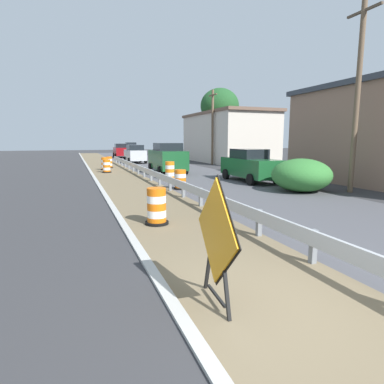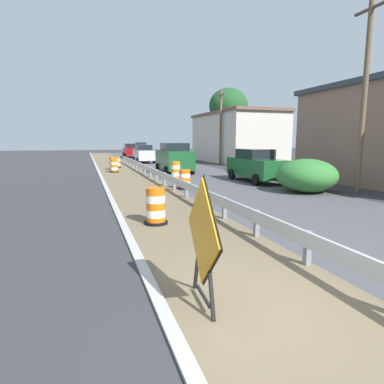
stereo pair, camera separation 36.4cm
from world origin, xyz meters
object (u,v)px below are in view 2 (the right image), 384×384
(warning_sign_diamond, at_px, (203,236))
(car_lead_near_lane, at_px, (130,150))
(traffic_barrel_far, at_px, (113,164))
(utility_pole_mid, at_px, (221,126))
(traffic_barrel_farther, at_px, (114,167))
(car_lead_far_lane, at_px, (174,158))
(utility_pole_near, at_px, (364,95))
(traffic_barrel_farthest, at_px, (117,163))
(traffic_barrel_mid, at_px, (176,171))
(car_trailing_near_lane, at_px, (256,165))
(traffic_barrel_close, at_px, (185,180))
(traffic_barrel_nearest, at_px, (156,208))
(car_trailing_far_lane, at_px, (144,154))
(car_mid_far_lane, at_px, (141,148))

(warning_sign_diamond, distance_m, car_lead_near_lane, 42.56)
(traffic_barrel_far, xyz_separation_m, utility_pole_mid, (10.80, 2.52, 3.34))
(traffic_barrel_farther, relative_size, car_lead_far_lane, 0.21)
(traffic_barrel_far, relative_size, utility_pole_near, 0.12)
(traffic_barrel_farthest, bearing_deg, car_lead_near_lane, 78.58)
(traffic_barrel_mid, height_order, car_trailing_near_lane, car_trailing_near_lane)
(traffic_barrel_mid, distance_m, traffic_barrel_farthest, 10.38)
(traffic_barrel_farthest, bearing_deg, utility_pole_mid, 3.22)
(traffic_barrel_close, relative_size, car_lead_near_lane, 0.21)
(traffic_barrel_nearest, xyz_separation_m, car_trailing_far_lane, (4.15, 25.89, 0.48))
(car_lead_near_lane, relative_size, car_mid_far_lane, 1.00)
(traffic_barrel_nearest, distance_m, traffic_barrel_farthest, 20.36)
(warning_sign_diamond, distance_m, car_mid_far_lane, 53.70)
(warning_sign_diamond, xyz_separation_m, traffic_barrel_nearest, (0.32, 4.87, -0.57))
(car_lead_far_lane, bearing_deg, utility_pole_mid, -44.19)
(traffic_barrel_close, height_order, utility_pole_near, utility_pole_near)
(traffic_barrel_far, xyz_separation_m, car_lead_near_lane, (4.02, 19.05, 0.51))
(traffic_barrel_farthest, relative_size, utility_pole_mid, 0.14)
(warning_sign_diamond, relative_size, traffic_barrel_far, 1.90)
(traffic_barrel_close, relative_size, utility_pole_near, 0.12)
(traffic_barrel_close, height_order, traffic_barrel_farthest, traffic_barrel_farthest)
(traffic_barrel_farther, distance_m, car_trailing_far_lane, 10.57)
(traffic_barrel_nearest, relative_size, traffic_barrel_close, 1.09)
(car_trailing_near_lane, xyz_separation_m, car_trailing_far_lane, (-3.55, 18.09, -0.00))
(utility_pole_near, bearing_deg, traffic_barrel_close, 153.03)
(car_lead_near_lane, relative_size, car_trailing_near_lane, 1.05)
(car_trailing_near_lane, bearing_deg, utility_pole_near, 24.33)
(traffic_barrel_far, height_order, traffic_barrel_farther, traffic_barrel_far)
(traffic_barrel_farther, height_order, traffic_barrel_farthest, traffic_barrel_farthest)
(traffic_barrel_mid, bearing_deg, car_lead_far_lane, 76.14)
(utility_pole_mid, bearing_deg, utility_pole_near, -92.99)
(warning_sign_diamond, distance_m, traffic_barrel_nearest, 4.91)
(car_trailing_near_lane, distance_m, utility_pole_near, 6.73)
(traffic_barrel_mid, distance_m, car_lead_far_lane, 4.27)
(car_lead_near_lane, bearing_deg, car_mid_far_lane, -15.05)
(traffic_barrel_nearest, height_order, car_lead_far_lane, car_lead_far_lane)
(car_mid_far_lane, bearing_deg, traffic_barrel_close, -4.66)
(traffic_barrel_far, distance_m, car_trailing_near_lane, 12.96)
(warning_sign_diamond, height_order, traffic_barrel_far, warning_sign_diamond)
(traffic_barrel_nearest, height_order, car_mid_far_lane, car_mid_far_lane)
(car_lead_far_lane, xyz_separation_m, car_mid_far_lane, (3.10, 33.84, -0.10))
(traffic_barrel_nearest, bearing_deg, warning_sign_diamond, -93.72)
(traffic_barrel_nearest, height_order, car_trailing_near_lane, car_trailing_near_lane)
(warning_sign_diamond, height_order, traffic_barrel_mid, warning_sign_diamond)
(traffic_barrel_far, height_order, car_trailing_near_lane, car_trailing_near_lane)
(traffic_barrel_farthest, bearing_deg, car_trailing_far_lane, 59.01)
(warning_sign_diamond, xyz_separation_m, traffic_barrel_far, (0.57, 23.26, -0.59))
(traffic_barrel_close, height_order, car_mid_far_lane, car_mid_far_lane)
(traffic_barrel_farthest, relative_size, utility_pole_near, 0.12)
(traffic_barrel_farther, relative_size, utility_pole_near, 0.12)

